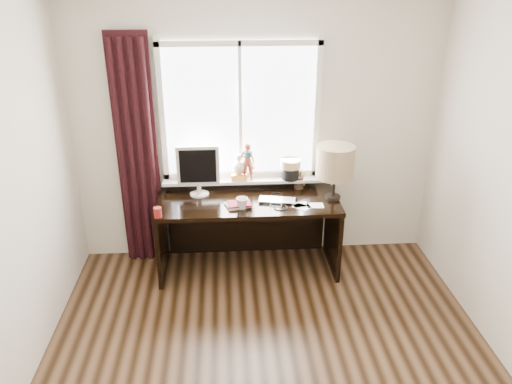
{
  "coord_description": "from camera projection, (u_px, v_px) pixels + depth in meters",
  "views": [
    {
      "loc": [
        -0.31,
        -2.59,
        2.74
      ],
      "look_at": [
        -0.05,
        1.25,
        1.0
      ],
      "focal_mm": 35.0,
      "sensor_mm": 36.0,
      "label": 1
    }
  ],
  "objects": [
    {
      "name": "loose_papers",
      "position": [
        306.0,
        206.0,
        4.55
      ],
      "size": [
        0.3,
        0.21,
        0.0
      ],
      "color": "white",
      "rests_on": "desk"
    },
    {
      "name": "window",
      "position": [
        241.0,
        133.0,
        4.72
      ],
      "size": [
        1.52,
        0.23,
        1.4
      ],
      "color": "white",
      "rests_on": "ground"
    },
    {
      "name": "mug",
      "position": [
        242.0,
        203.0,
        4.48
      ],
      "size": [
        0.15,
        0.15,
        0.11
      ],
      "primitive_type": "imported",
      "rotation": [
        0.0,
        0.0,
        0.85
      ],
      "color": "white",
      "rests_on": "desk"
    },
    {
      "name": "wall_back",
      "position": [
        256.0,
        131.0,
        4.78
      ],
      "size": [
        3.5,
        0.0,
        2.6
      ],
      "primitive_type": "cube",
      "rotation": [
        1.57,
        0.0,
        0.0
      ],
      "color": "beige",
      "rests_on": "ground"
    },
    {
      "name": "curtain",
      "position": [
        137.0,
        155.0,
        4.7
      ],
      "size": [
        0.38,
        0.09,
        2.25
      ],
      "color": "black",
      "rests_on": "floor"
    },
    {
      "name": "laptop",
      "position": [
        277.0,
        200.0,
        4.62
      ],
      "size": [
        0.37,
        0.28,
        0.03
      ],
      "primitive_type": "imported",
      "rotation": [
        0.0,
        0.0,
        -0.19
      ],
      "color": "silver",
      "rests_on": "desk"
    },
    {
      "name": "table_lamp",
      "position": [
        335.0,
        162.0,
        4.54
      ],
      "size": [
        0.35,
        0.35,
        0.52
      ],
      "color": "black",
      "rests_on": "desk"
    },
    {
      "name": "monitor",
      "position": [
        198.0,
        168.0,
        4.65
      ],
      "size": [
        0.4,
        0.18,
        0.49
      ],
      "color": "beige",
      "rests_on": "desk"
    },
    {
      "name": "red_cup",
      "position": [
        158.0,
        212.0,
        4.33
      ],
      "size": [
        0.07,
        0.07,
        0.09
      ],
      "primitive_type": "cylinder",
      "color": "maroon",
      "rests_on": "desk"
    },
    {
      "name": "icon_frame",
      "position": [
        300.0,
        180.0,
        4.94
      ],
      "size": [
        0.1,
        0.03,
        0.13
      ],
      "color": "gold",
      "rests_on": "desk"
    },
    {
      "name": "desk",
      "position": [
        248.0,
        218.0,
        4.85
      ],
      "size": [
        1.7,
        0.7,
        0.75
      ],
      "color": "black",
      "rests_on": "floor"
    },
    {
      "name": "desk_cables",
      "position": [
        275.0,
        201.0,
        4.63
      ],
      "size": [
        0.25,
        0.41,
        0.01
      ],
      "color": "black",
      "rests_on": "desk"
    },
    {
      "name": "notebook_stack",
      "position": [
        239.0,
        204.0,
        4.54
      ],
      "size": [
        0.26,
        0.21,
        0.03
      ],
      "color": "beige",
      "rests_on": "desk"
    },
    {
      "name": "brush_holder",
      "position": [
        299.0,
        182.0,
        4.89
      ],
      "size": [
        0.09,
        0.09,
        0.25
      ],
      "color": "black",
      "rests_on": "desk"
    }
  ]
}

